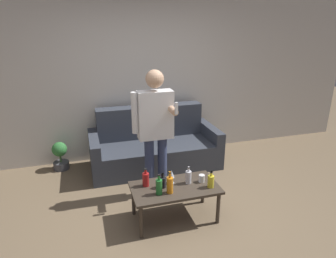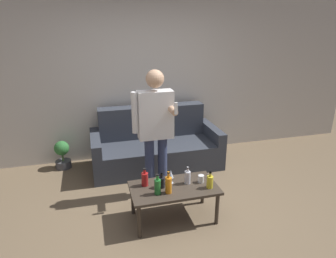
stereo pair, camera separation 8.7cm
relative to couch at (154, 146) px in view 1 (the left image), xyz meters
name	(u,v)px [view 1 (the left image)]	position (x,y,z in m)	size (l,w,h in m)	color
ground_plane	(180,227)	(-0.11, -1.65, -0.32)	(16.00, 16.00, 0.00)	#756047
wall_back	(139,77)	(-0.11, 0.50, 1.03)	(8.00, 0.06, 2.70)	silver
couch	(154,146)	(0.00, 0.00, 0.00)	(2.00, 0.89, 0.92)	#383D47
coffee_table	(175,190)	(-0.12, -1.48, 0.06)	(0.99, 0.54, 0.42)	#3D3328
bottle_orange	(170,185)	(-0.21, -1.58, 0.21)	(0.07, 0.07, 0.25)	orange
bottle_green	(188,177)	(0.05, -1.44, 0.19)	(0.07, 0.07, 0.21)	silver
bottle_dark	(159,186)	(-0.33, -1.57, 0.20)	(0.07, 0.07, 0.24)	#23752D
bottle_yellow	(211,181)	(0.26, -1.60, 0.18)	(0.07, 0.07, 0.19)	yellow
bottle_red	(163,182)	(-0.26, -1.45, 0.17)	(0.08, 0.08, 0.17)	black
bottle_clear	(146,179)	(-0.43, -1.36, 0.19)	(0.08, 0.08, 0.21)	#B21E1E
wine_glass_near	(172,174)	(-0.13, -1.39, 0.22)	(0.07, 0.07, 0.16)	silver
cup_on_table	(202,178)	(0.21, -1.46, 0.15)	(0.07, 0.07, 0.09)	white
person_standing_front	(155,125)	(-0.19, -0.88, 0.66)	(0.51, 0.43, 1.66)	navy
potted_plant	(60,155)	(-1.44, 0.25, -0.08)	(0.24, 0.24, 0.45)	#4C4C51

